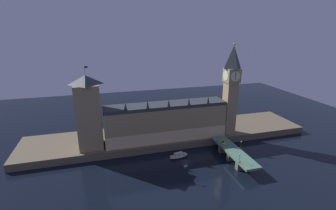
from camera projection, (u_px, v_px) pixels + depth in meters
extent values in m
plane|color=black|center=(186.00, 163.00, 159.32)|extent=(400.00, 400.00, 0.00)
cube|color=brown|center=(169.00, 135.00, 194.35)|extent=(220.00, 42.00, 5.30)
cube|color=#9E845B|center=(166.00, 123.00, 179.44)|extent=(88.68, 17.39, 24.55)
cube|color=beige|center=(169.00, 137.00, 173.70)|extent=(88.68, 0.20, 8.84)
cube|color=#2D3338|center=(166.00, 105.00, 175.39)|extent=(88.68, 16.00, 2.40)
cone|color=#2D3338|center=(125.00, 106.00, 159.82)|extent=(2.40, 2.40, 5.40)
cone|color=#2D3338|center=(148.00, 105.00, 163.62)|extent=(2.40, 2.40, 5.40)
cone|color=#2D3338|center=(169.00, 103.00, 167.43)|extent=(2.40, 2.40, 5.40)
cone|color=#2D3338|center=(189.00, 101.00, 171.24)|extent=(2.40, 2.40, 5.40)
cone|color=#2D3338|center=(208.00, 100.00, 175.05)|extent=(2.40, 2.40, 5.40)
cube|color=#9E845B|center=(229.00, 108.00, 186.58)|extent=(8.42, 8.42, 40.74)
cube|color=#9E845B|center=(232.00, 75.00, 178.95)|extent=(9.93, 9.93, 10.09)
cylinder|color=beige|center=(236.00, 76.00, 174.28)|extent=(7.45, 0.25, 7.45)
cylinder|color=beige|center=(228.00, 74.00, 183.63)|extent=(7.45, 0.25, 7.45)
cylinder|color=beige|center=(238.00, 75.00, 180.26)|extent=(0.25, 7.45, 7.45)
cylinder|color=beige|center=(226.00, 76.00, 177.64)|extent=(0.25, 7.45, 7.45)
cube|color=black|center=(236.00, 76.00, 173.94)|extent=(0.36, 0.10, 5.59)
pyramid|color=#2D3338|center=(233.00, 57.00, 174.95)|extent=(9.93, 9.93, 16.54)
sphere|color=gold|center=(234.00, 44.00, 172.23)|extent=(1.60, 1.60, 1.60)
cube|color=#9E845B|center=(89.00, 117.00, 162.91)|extent=(15.78, 15.78, 44.43)
pyramid|color=#2D3338|center=(85.00, 80.00, 155.35)|extent=(16.09, 16.09, 5.88)
cylinder|color=#99999E|center=(84.00, 70.00, 153.57)|extent=(0.24, 0.24, 6.00)
cube|color=navy|center=(86.00, 67.00, 153.22)|extent=(2.00, 0.08, 1.20)
cube|color=#4C7560|center=(234.00, 151.00, 161.08)|extent=(10.61, 46.00, 1.40)
cube|color=brown|center=(243.00, 165.00, 151.56)|extent=(9.02, 3.20, 5.53)
cube|color=brown|center=(233.00, 156.00, 162.12)|extent=(9.02, 3.20, 5.53)
cube|color=brown|center=(225.00, 148.00, 172.68)|extent=(9.02, 3.20, 5.53)
cube|color=yellow|center=(223.00, 143.00, 170.14)|extent=(1.87, 3.88, 0.95)
cube|color=black|center=(223.00, 142.00, 169.93)|extent=(1.53, 1.75, 0.45)
cylinder|color=black|center=(221.00, 143.00, 171.12)|extent=(0.22, 0.64, 0.64)
cylinder|color=black|center=(223.00, 142.00, 171.58)|extent=(0.22, 0.64, 0.64)
cylinder|color=black|center=(222.00, 144.00, 168.91)|extent=(0.22, 0.64, 0.64)
cylinder|color=black|center=(225.00, 144.00, 169.36)|extent=(0.22, 0.64, 0.64)
cylinder|color=black|center=(240.00, 162.00, 145.45)|extent=(0.28, 0.28, 0.85)
cylinder|color=maroon|center=(240.00, 161.00, 145.22)|extent=(0.38, 0.38, 0.71)
sphere|color=tan|center=(240.00, 161.00, 145.08)|extent=(0.23, 0.23, 0.23)
cylinder|color=black|center=(217.00, 141.00, 173.09)|extent=(0.28, 0.28, 0.84)
cylinder|color=maroon|center=(217.00, 140.00, 172.86)|extent=(0.38, 0.38, 0.70)
sphere|color=tan|center=(217.00, 140.00, 172.72)|extent=(0.23, 0.23, 0.23)
cylinder|color=#2D3333|center=(239.00, 162.00, 145.97)|extent=(0.56, 0.56, 0.50)
cylinder|color=#2D3333|center=(239.00, 158.00, 145.16)|extent=(0.18, 0.18, 4.91)
sphere|color=#F9E5A3|center=(240.00, 154.00, 144.26)|extent=(0.60, 0.60, 0.60)
sphere|color=#F9E5A3|center=(239.00, 154.00, 144.25)|extent=(0.44, 0.44, 0.44)
sphere|color=#F9E5A3|center=(241.00, 154.00, 144.48)|extent=(0.44, 0.44, 0.44)
cylinder|color=#2D3333|center=(241.00, 149.00, 162.10)|extent=(0.56, 0.56, 0.50)
cylinder|color=#2D3333|center=(241.00, 145.00, 161.30)|extent=(0.18, 0.18, 4.83)
sphere|color=#F9E5A3|center=(241.00, 141.00, 160.41)|extent=(0.60, 0.60, 0.60)
sphere|color=#F9E5A3|center=(241.00, 142.00, 160.40)|extent=(0.44, 0.44, 0.44)
sphere|color=#F9E5A3|center=(242.00, 142.00, 160.63)|extent=(0.44, 0.44, 0.44)
ellipsoid|color=#B2A893|center=(179.00, 156.00, 165.57)|extent=(14.13, 6.82, 1.68)
cube|color=tan|center=(179.00, 155.00, 165.34)|extent=(12.37, 5.64, 0.24)
cube|color=#B7B2A8|center=(179.00, 154.00, 165.05)|extent=(6.49, 3.82, 1.68)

